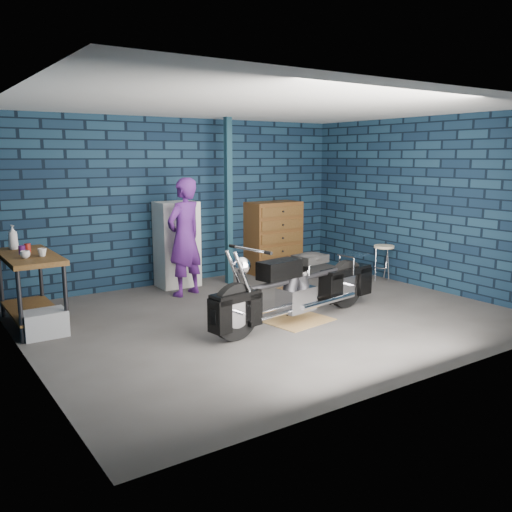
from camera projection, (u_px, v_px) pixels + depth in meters
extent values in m
plane|color=#4A4745|center=(270.00, 316.00, 7.16)|extent=(6.00, 6.00, 0.00)
cube|color=black|center=(183.00, 201.00, 8.96)|extent=(6.00, 0.02, 2.70)
cube|color=black|center=(19.00, 233.00, 5.27)|extent=(0.02, 5.00, 2.70)
cube|color=black|center=(425.00, 203.00, 8.56)|extent=(0.02, 5.00, 2.70)
cube|color=white|center=(271.00, 106.00, 6.67)|extent=(6.00, 5.00, 0.02)
cube|color=#122F3B|center=(228.00, 202.00, 8.81)|extent=(0.10, 0.10, 2.70)
cube|color=brown|center=(31.00, 290.00, 6.69)|extent=(0.60, 1.40, 0.91)
cube|color=olive|center=(299.00, 321.00, 6.97)|extent=(0.89, 0.72, 0.01)
imported|color=#4D1D6D|center=(185.00, 237.00, 8.13)|extent=(0.76, 0.62, 1.78)
cube|color=#909398|center=(45.00, 324.00, 6.35)|extent=(0.49, 0.35, 0.31)
cube|color=silver|center=(177.00, 244.00, 8.72)|extent=(0.64, 0.46, 1.37)
cube|color=brown|center=(274.00, 237.00, 9.78)|extent=(0.96, 0.53, 1.28)
imported|color=beige|center=(25.00, 254.00, 6.34)|extent=(0.13, 0.13, 0.09)
imported|color=beige|center=(42.00, 252.00, 6.45)|extent=(0.12, 0.12, 0.10)
cylinder|color=#53175E|center=(22.00, 250.00, 6.59)|extent=(0.10, 0.10, 0.11)
cylinder|color=maroon|center=(27.00, 248.00, 6.74)|extent=(0.10, 0.10, 0.11)
imported|color=#909398|center=(13.00, 237.00, 6.92)|extent=(0.14, 0.14, 0.32)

